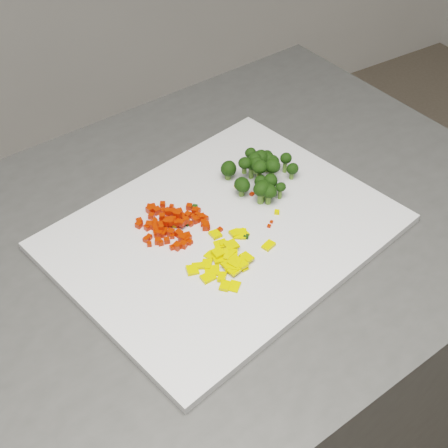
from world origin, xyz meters
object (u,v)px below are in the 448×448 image
broccoli_pile (259,170)px  cutting_board (224,232)px  counter_block (211,390)px  pepper_pile (231,256)px  carrot_pile (171,219)px

broccoli_pile → cutting_board: bearing=-149.5°
cutting_board → broccoli_pile: (0.10, 0.06, 0.04)m
counter_block → pepper_pile: (-0.01, -0.08, 0.47)m
cutting_board → pepper_pile: bearing=-112.9°
carrot_pile → broccoli_pile: 0.17m
cutting_board → broccoli_pile: 0.12m
counter_block → pepper_pile: size_ratio=8.29×
counter_block → pepper_pile: 0.48m
broccoli_pile → carrot_pile: bearing=-175.3°
broccoli_pile → counter_block: bearing=-163.2°
cutting_board → broccoli_pile: broccoli_pile is taller
carrot_pile → broccoli_pile: (0.16, 0.01, 0.01)m
carrot_pile → broccoli_pile: size_ratio=0.83×
cutting_board → counter_block: bearing=122.8°
carrot_pile → pepper_pile: 0.11m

